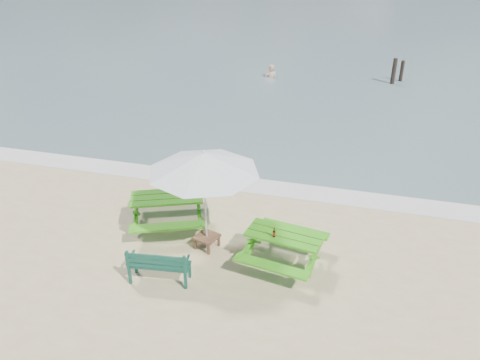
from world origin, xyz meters
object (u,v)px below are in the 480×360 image
(beer_bottle, at_px, (274,234))
(swimmer, at_px, (271,82))
(picnic_table_right, at_px, (283,249))
(park_bench, at_px, (160,271))
(side_table, at_px, (207,241))
(picnic_table_left, at_px, (168,211))
(patio_umbrella, at_px, (204,162))

(beer_bottle, bearing_deg, swimmer, 101.82)
(picnic_table_right, relative_size, park_bench, 1.55)
(side_table, relative_size, beer_bottle, 2.65)
(swimmer, bearing_deg, picnic_table_left, -88.66)
(picnic_table_right, relative_size, patio_umbrella, 0.66)
(picnic_table_left, bearing_deg, beer_bottle, -18.15)
(picnic_table_right, relative_size, side_table, 3.29)
(picnic_table_right, height_order, side_table, picnic_table_right)
(beer_bottle, bearing_deg, picnic_table_left, 161.85)
(picnic_table_left, height_order, park_bench, picnic_table_left)
(picnic_table_left, height_order, patio_umbrella, patio_umbrella)
(picnic_table_right, bearing_deg, swimmer, 102.65)
(picnic_table_right, bearing_deg, picnic_table_left, 165.73)
(picnic_table_left, distance_m, swimmer, 14.08)
(patio_umbrella, height_order, beer_bottle, patio_umbrella)
(side_table, bearing_deg, patio_umbrella, 90.00)
(beer_bottle, height_order, swimmer, beer_bottle)
(park_bench, height_order, swimmer, park_bench)
(picnic_table_right, xyz_separation_m, side_table, (-1.79, 0.12, -0.20))
(patio_umbrella, height_order, swimmer, patio_umbrella)
(picnic_table_right, relative_size, swimmer, 1.15)
(picnic_table_right, distance_m, patio_umbrella, 2.54)
(side_table, bearing_deg, picnic_table_left, 152.11)
(swimmer, bearing_deg, park_bench, -86.52)
(swimmer, bearing_deg, beer_bottle, -78.18)
(patio_umbrella, xyz_separation_m, beer_bottle, (1.60, -0.28, -1.33))
(swimmer, bearing_deg, patio_umbrella, -84.02)
(patio_umbrella, xyz_separation_m, swimmer, (-1.54, 14.71, -2.41))
(picnic_table_left, bearing_deg, swimmer, 91.34)
(picnic_table_left, xyz_separation_m, park_bench, (0.65, -1.99, -0.16))
(park_bench, bearing_deg, picnic_table_left, 108.04)
(park_bench, height_order, side_table, park_bench)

